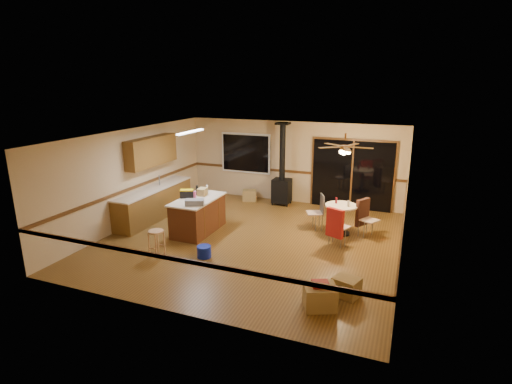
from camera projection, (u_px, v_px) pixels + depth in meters
The scene contains 35 objects.
floor at pixel (252, 239), 9.97m from camera, with size 7.00×7.00×0.00m, color brown.
ceiling at pixel (251, 135), 9.27m from camera, with size 7.00×7.00×0.00m, color silver.
wall_back at pixel (292, 162), 12.76m from camera, with size 7.00×7.00×0.00m, color tan.
wall_front at pixel (171, 242), 6.48m from camera, with size 7.00×7.00×0.00m, color tan.
wall_left at pixel (132, 177), 10.85m from camera, with size 7.00×7.00×0.00m, color tan.
wall_right at pixel (405, 205), 8.39m from camera, with size 7.00×7.00×0.00m, color tan.
chair_rail at pixel (252, 201), 9.70m from camera, with size 7.00×7.00×0.08m, color #513014, non-canonical shape.
window at pixel (246, 153), 13.22m from camera, with size 1.72×0.10×1.32m, color black.
sliding_door at pixel (352, 175), 12.11m from camera, with size 2.52×0.10×2.10m, color black.
lower_cabinets at pixel (155, 203), 11.43m from camera, with size 0.60×3.00×0.86m, color brown.
countertop at pixel (154, 188), 11.31m from camera, with size 0.64×3.04×0.04m, color beige.
upper_cabinets at pixel (152, 151), 11.25m from camera, with size 0.35×2.00×0.80m, color brown.
kitchen_island at pixel (198, 215), 10.38m from camera, with size 0.88×1.68×0.90m.
wood_stove at pixel (282, 182), 12.58m from camera, with size 0.55×0.50×2.52m.
ceiling_fan at pixel (345, 149), 9.74m from camera, with size 0.24×0.24×0.55m.
fluorescent_strip at pixel (190, 132), 10.18m from camera, with size 0.10×1.20×0.04m, color white.
toolbox_grey at pixel (195, 202), 9.71m from camera, with size 0.45×0.25×0.14m, color slate.
toolbox_black at pixel (187, 194), 10.31m from camera, with size 0.34×0.18×0.19m, color black.
toolbox_yellow_lid at pixel (187, 190), 10.29m from camera, with size 0.34×0.18×0.03m, color gold.
box_on_island at pixel (202, 192), 10.53m from camera, with size 0.21×0.28×0.19m, color olive.
bottle_dark at pixel (197, 190), 10.58m from camera, with size 0.07×0.07×0.25m, color black.
bottle_pink at pixel (195, 196), 10.11m from camera, with size 0.07×0.07×0.22m, color #D84C8C.
bottle_white at pixel (207, 188), 10.91m from camera, with size 0.06×0.06×0.17m, color white.
bar_stool at pixel (157, 243), 8.96m from camera, with size 0.33×0.33×0.61m, color tan.
blue_bucket at pixel (204, 252), 8.93m from camera, with size 0.32×0.32×0.26m, color #0B1DA2.
dining_table at pixel (341, 214), 10.19m from camera, with size 0.82×0.82×0.78m.
glass_red at pixel (336, 200), 10.25m from camera, with size 0.06×0.06×0.15m, color #590C14.
glass_cream at pixel (348, 204), 10.00m from camera, with size 0.06×0.06×0.15m, color beige.
chair_left at pixel (319, 208), 10.52m from camera, with size 0.53×0.53×0.51m.
chair_near at pixel (336, 223), 9.39m from camera, with size 0.57×0.59×0.70m.
chair_right at pixel (363, 213), 10.11m from camera, with size 0.61×0.59×0.70m.
box_under_window at pixel (249, 195), 13.12m from camera, with size 0.44×0.35×0.35m, color olive.
box_corner_a at pixel (320, 297), 6.93m from camera, with size 0.55×0.46×0.41m, color olive.
box_corner_b at pixel (347, 287), 7.32m from camera, with size 0.45×0.38×0.36m, color olive.
box_small_red at pixel (320, 284), 6.87m from camera, with size 0.29×0.24×0.08m, color maroon.
Camera 1 is at (3.49, -8.60, 3.84)m, focal length 28.00 mm.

